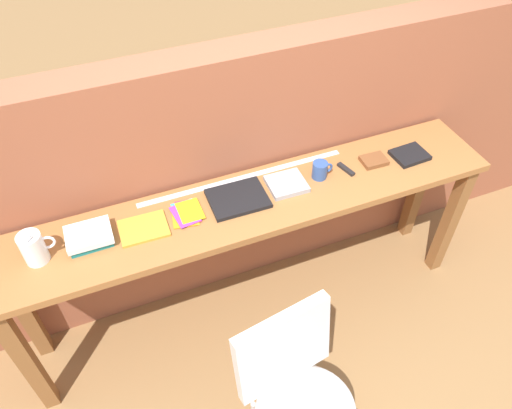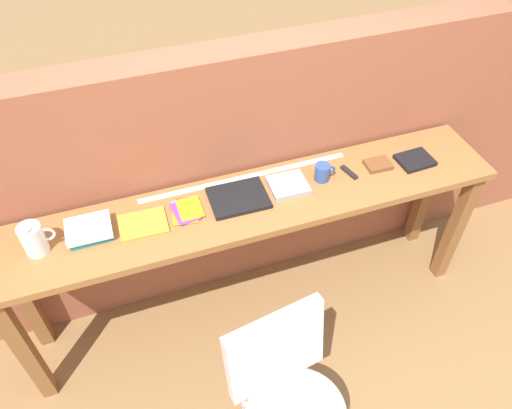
% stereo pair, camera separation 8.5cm
% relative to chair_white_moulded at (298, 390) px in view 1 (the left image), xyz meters
% --- Properties ---
extents(ground_plane, '(40.00, 40.00, 0.00)m').
position_rel_chair_white_moulded_xyz_m(ground_plane, '(0.11, 0.50, -0.53)').
color(ground_plane, olive).
extents(brick_wall_back, '(6.00, 0.20, 1.50)m').
position_rel_chair_white_moulded_xyz_m(brick_wall_back, '(0.11, 1.14, 0.22)').
color(brick_wall_back, '#935138').
rests_on(brick_wall_back, ground).
extents(sideboard, '(2.50, 0.44, 0.88)m').
position_rel_chair_white_moulded_xyz_m(sideboard, '(0.11, 0.80, 0.21)').
color(sideboard, '#996033').
rests_on(sideboard, ground).
extents(chair_white_moulded, '(0.51, 0.52, 0.89)m').
position_rel_chair_white_moulded_xyz_m(chair_white_moulded, '(0.00, 0.00, 0.00)').
color(chair_white_moulded, silver).
rests_on(chair_white_moulded, ground).
extents(pitcher_white, '(0.14, 0.10, 0.18)m').
position_rel_chair_white_moulded_xyz_m(pitcher_white, '(-0.87, 0.81, 0.43)').
color(pitcher_white, white).
rests_on(pitcher_white, sideboard).
extents(book_stack_leftmost, '(0.20, 0.16, 0.06)m').
position_rel_chair_white_moulded_xyz_m(book_stack_leftmost, '(-0.65, 0.83, 0.38)').
color(book_stack_leftmost, '#19757A').
rests_on(book_stack_leftmost, sideboard).
extents(magazine_cycling, '(0.22, 0.17, 0.01)m').
position_rel_chair_white_moulded_xyz_m(magazine_cycling, '(-0.41, 0.81, 0.36)').
color(magazine_cycling, gold).
rests_on(magazine_cycling, sideboard).
extents(pamphlet_pile_colourful, '(0.15, 0.18, 0.01)m').
position_rel_chair_white_moulded_xyz_m(pamphlet_pile_colourful, '(-0.20, 0.83, 0.36)').
color(pamphlet_pile_colourful, '#3399D8').
rests_on(pamphlet_pile_colourful, sideboard).
extents(book_open_centre, '(0.28, 0.22, 0.02)m').
position_rel_chair_white_moulded_xyz_m(book_open_centre, '(0.05, 0.83, 0.36)').
color(book_open_centre, black).
rests_on(book_open_centre, sideboard).
extents(book_grey_hardcover, '(0.19, 0.17, 0.03)m').
position_rel_chair_white_moulded_xyz_m(book_grey_hardcover, '(0.31, 0.83, 0.37)').
color(book_grey_hardcover, '#9E9EA3').
rests_on(book_grey_hardcover, sideboard).
extents(mug, '(0.11, 0.08, 0.09)m').
position_rel_chair_white_moulded_xyz_m(mug, '(0.49, 0.83, 0.40)').
color(mug, '#2D4C8C').
rests_on(mug, sideboard).
extents(multitool_folded, '(0.05, 0.11, 0.02)m').
position_rel_chair_white_moulded_xyz_m(multitool_folded, '(0.64, 0.82, 0.36)').
color(multitool_folded, black).
rests_on(multitool_folded, sideboard).
extents(leather_journal_brown, '(0.13, 0.10, 0.02)m').
position_rel_chair_white_moulded_xyz_m(leather_journal_brown, '(0.81, 0.82, 0.37)').
color(leather_journal_brown, brown).
rests_on(leather_journal_brown, sideboard).
extents(book_repair_rightmost, '(0.19, 0.15, 0.02)m').
position_rel_chair_white_moulded_xyz_m(book_repair_rightmost, '(1.01, 0.79, 0.36)').
color(book_repair_rightmost, black).
rests_on(book_repair_rightmost, sideboard).
extents(ruler_metal_back_edge, '(1.09, 0.03, 0.00)m').
position_rel_chair_white_moulded_xyz_m(ruler_metal_back_edge, '(0.13, 0.97, 0.35)').
color(ruler_metal_back_edge, silver).
rests_on(ruler_metal_back_edge, sideboard).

